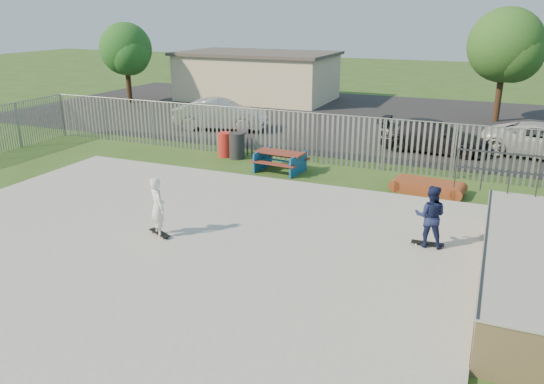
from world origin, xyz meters
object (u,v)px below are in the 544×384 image
at_px(picnic_table, 280,161).
at_px(tree_left, 126,49).
at_px(trash_bin_grey, 237,146).
at_px(skater_white, 158,207).
at_px(tree_mid, 505,45).
at_px(skater_navy, 430,216).
at_px(car_dark, 433,136).
at_px(trash_bin_red, 225,145).
at_px(funbox, 428,187).
at_px(car_silver, 220,115).

height_order(picnic_table, tree_left, tree_left).
height_order(trash_bin_grey, skater_white, skater_white).
bearing_deg(picnic_table, skater_white, -88.96).
bearing_deg(tree_mid, skater_navy, -93.60).
xyz_separation_m(skater_navy, skater_white, (-6.60, -2.09, 0.00)).
distance_m(picnic_table, car_dark, 7.28).
distance_m(trash_bin_grey, skater_navy, 10.47).
bearing_deg(tree_left, trash_bin_red, -38.50).
relative_size(trash_bin_red, trash_bin_grey, 0.95).
relative_size(funbox, car_silver, 0.45).
xyz_separation_m(trash_bin_grey, tree_left, (-12.94, 9.92, 2.94)).
bearing_deg(tree_left, trash_bin_grey, -37.47).
distance_m(car_silver, car_dark, 10.58).
distance_m(car_silver, tree_left, 11.28).
bearing_deg(tree_mid, picnic_table, -118.06).
bearing_deg(car_dark, trash_bin_grey, 123.86).
bearing_deg(car_silver, trash_bin_grey, -157.50).
xyz_separation_m(funbox, skater_white, (-5.99, -6.80, 0.74)).
distance_m(trash_bin_red, skater_white, 8.70).
xyz_separation_m(trash_bin_grey, skater_white, (1.86, -8.25, 0.41)).
bearing_deg(trash_bin_grey, car_silver, 124.99).
relative_size(car_dark, skater_white, 2.92).
distance_m(tree_left, tree_mid, 22.75).
bearing_deg(car_dark, car_silver, 90.96).
bearing_deg(tree_left, skater_navy, -36.93).
relative_size(tree_mid, skater_white, 3.81).
bearing_deg(car_dark, trash_bin_red, 121.44).
relative_size(funbox, tree_left, 0.40).
relative_size(tree_mid, skater_navy, 3.81).
xyz_separation_m(car_silver, skater_navy, (11.76, -10.88, 0.15)).
relative_size(tree_left, skater_white, 3.26).
xyz_separation_m(trash_bin_red, trash_bin_grey, (0.58, -0.09, 0.03)).
height_order(tree_mid, skater_navy, tree_mid).
relative_size(car_dark, tree_left, 0.89).
distance_m(car_silver, skater_white, 13.96).
distance_m(trash_bin_red, trash_bin_grey, 0.59).
xyz_separation_m(funbox, tree_left, (-20.79, 11.37, 3.28)).
relative_size(tree_left, skater_navy, 3.26).
relative_size(tree_left, tree_mid, 0.86).
xyz_separation_m(car_dark, skater_navy, (1.18, -10.47, 0.25)).
height_order(funbox, tree_left, tree_left).
height_order(funbox, trash_bin_red, trash_bin_red).
height_order(car_dark, tree_mid, tree_mid).
xyz_separation_m(trash_bin_grey, car_dark, (7.27, 4.31, 0.16)).
distance_m(funbox, car_silver, 12.76).
height_order(trash_bin_red, skater_white, skater_white).
bearing_deg(funbox, skater_navy, -76.93).
relative_size(picnic_table, tree_left, 0.37).
distance_m(picnic_table, skater_navy, 7.98).
xyz_separation_m(trash_bin_red, skater_white, (2.44, -8.34, 0.44)).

